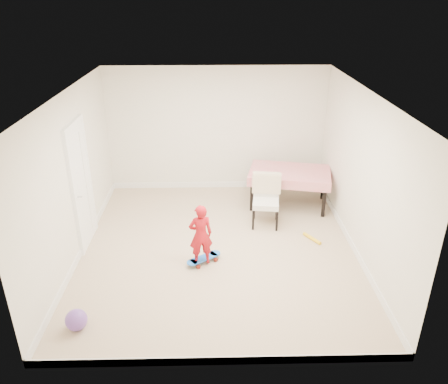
{
  "coord_description": "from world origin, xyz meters",
  "views": [
    {
      "loc": [
        -0.05,
        -6.22,
        3.96
      ],
      "look_at": [
        0.1,
        0.2,
        0.95
      ],
      "focal_mm": 35.0,
      "sensor_mm": 36.0,
      "label": 1
    }
  ],
  "objects_px": {
    "dining_chair": "(266,201)",
    "child": "(201,237)",
    "skateboard": "(204,260)",
    "balloon": "(76,320)",
    "dining_table": "(289,188)"
  },
  "relations": [
    {
      "from": "dining_chair",
      "to": "child",
      "type": "height_order",
      "value": "child"
    },
    {
      "from": "child",
      "to": "dining_table",
      "type": "bearing_deg",
      "value": -141.81
    },
    {
      "from": "dining_table",
      "to": "child",
      "type": "bearing_deg",
      "value": -117.17
    },
    {
      "from": "balloon",
      "to": "dining_chair",
      "type": "bearing_deg",
      "value": 44.67
    },
    {
      "from": "dining_chair",
      "to": "child",
      "type": "distance_m",
      "value": 1.7
    },
    {
      "from": "dining_table",
      "to": "child",
      "type": "relative_size",
      "value": 1.54
    },
    {
      "from": "skateboard",
      "to": "child",
      "type": "relative_size",
      "value": 0.61
    },
    {
      "from": "dining_chair",
      "to": "skateboard",
      "type": "relative_size",
      "value": 1.56
    },
    {
      "from": "skateboard",
      "to": "child",
      "type": "bearing_deg",
      "value": -161.06
    },
    {
      "from": "child",
      "to": "balloon",
      "type": "xyz_separation_m",
      "value": [
        -1.55,
        -1.4,
        -0.36
      ]
    },
    {
      "from": "dining_chair",
      "to": "skateboard",
      "type": "xyz_separation_m",
      "value": [
        -1.1,
        -1.21,
        -0.43
      ]
    },
    {
      "from": "dining_table",
      "to": "dining_chair",
      "type": "xyz_separation_m",
      "value": [
        -0.55,
        -0.82,
        0.11
      ]
    },
    {
      "from": "dining_table",
      "to": "skateboard",
      "type": "relative_size",
      "value": 2.55
    },
    {
      "from": "child",
      "to": "balloon",
      "type": "height_order",
      "value": "child"
    },
    {
      "from": "dining_chair",
      "to": "child",
      "type": "xyz_separation_m",
      "value": [
        -1.14,
        -1.26,
        0.03
      ]
    }
  ]
}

